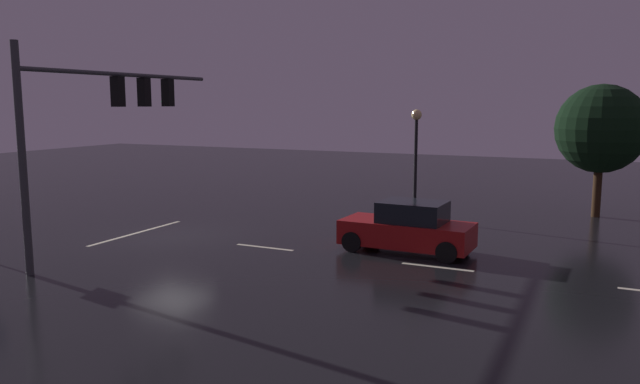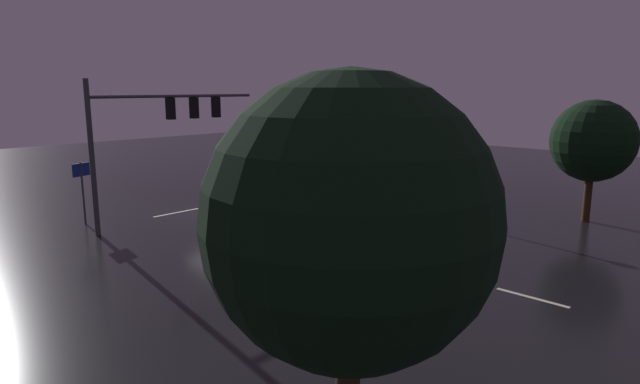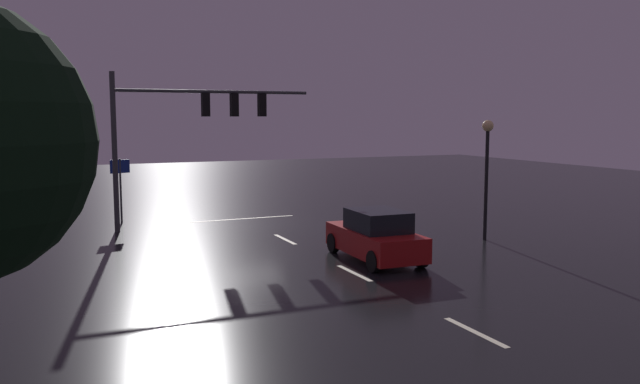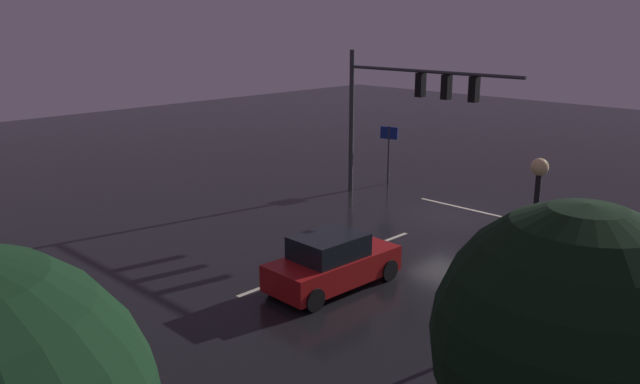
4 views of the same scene
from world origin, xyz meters
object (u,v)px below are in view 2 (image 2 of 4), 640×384
Objects in this scene: car_approaching at (369,222)px; route_sign at (82,180)px; tree_right_near at (350,221)px; traffic_signal_assembly at (158,122)px; street_lamp_left_kerb at (417,148)px; tree_left_near at (593,141)px.

car_approaching is 13.27m from route_sign.
tree_right_near reaches higher than route_sign.
traffic_signal_assembly reaches higher than street_lamp_left_kerb.
tree_left_near is (-16.42, 16.82, 1.71)m from route_sign.
tree_right_near reaches higher than street_lamp_left_kerb.
tree_left_near is 21.27m from tree_right_near.
tree_left_near is (-9.58, 5.53, 3.01)m from car_approaching.
traffic_signal_assembly is 2.97× the size of route_sign.
tree_left_near is at bearing 133.31° from traffic_signal_assembly.
tree_right_near reaches higher than tree_left_near.
tree_left_near is (-13.72, 14.56, -0.88)m from traffic_signal_assembly.
tree_right_near is (17.10, 9.93, 1.14)m from street_lamp_left_kerb.
car_approaching is 11.46m from tree_left_near.
traffic_signal_assembly is 12.45m from street_lamp_left_kerb.
traffic_signal_assembly is at bearing -65.33° from car_approaching.
traffic_signal_assembly is 19.00m from tree_right_near.
tree_left_near reaches higher than car_approaching.
street_lamp_left_kerb is 0.81× the size of tree_left_near.
car_approaching is at bearing 121.23° from route_sign.
tree_right_near is (11.48, 8.50, 3.63)m from car_approaching.
tree_right_near reaches higher than car_approaching.
street_lamp_left_kerb is 19.81m from tree_right_near.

